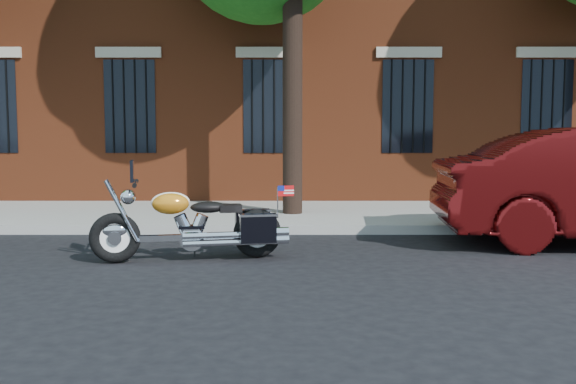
{
  "coord_description": "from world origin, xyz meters",
  "views": [
    {
      "loc": [
        0.43,
        -8.88,
        1.62
      ],
      "look_at": [
        0.42,
        0.8,
        0.73
      ],
      "focal_mm": 40.0,
      "sensor_mm": 36.0,
      "label": 1
    }
  ],
  "objects": [
    {
      "name": "curb",
      "position": [
        0.0,
        1.38,
        0.07
      ],
      "size": [
        40.0,
        0.16,
        0.15
      ],
      "primitive_type": "cube",
      "color": "gray",
      "rests_on": "ground"
    },
    {
      "name": "motorcycle",
      "position": [
        -0.73,
        -0.78,
        0.43
      ],
      "size": [
        2.56,
        1.03,
        1.28
      ],
      "rotation": [
        0.0,
        0.0,
        0.2
      ],
      "color": "black",
      "rests_on": "ground"
    },
    {
      "name": "sidewalk",
      "position": [
        0.0,
        3.26,
        0.07
      ],
      "size": [
        40.0,
        3.6,
        0.15
      ],
      "primitive_type": "cube",
      "color": "gray",
      "rests_on": "ground"
    },
    {
      "name": "ground",
      "position": [
        0.0,
        0.0,
        0.0
      ],
      "size": [
        120.0,
        120.0,
        0.0
      ],
      "primitive_type": "plane",
      "color": "black",
      "rests_on": "ground"
    }
  ]
}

